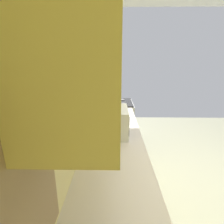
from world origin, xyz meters
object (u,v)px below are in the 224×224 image
object	(u,v)px
microwave	(112,121)
oven_range	(116,124)
kettle	(121,108)
bowl	(122,115)

from	to	relation	value
microwave	oven_range	bearing A→B (deg)	-1.95
kettle	oven_range	bearing A→B (deg)	7.56
kettle	microwave	bearing A→B (deg)	171.40
bowl	oven_range	bearing A→B (deg)	5.19
oven_range	bowl	world-z (taller)	oven_range
oven_range	kettle	distance (m)	0.78
oven_range	bowl	xyz separation A→B (m)	(-0.86, -0.08, 0.47)
microwave	bowl	xyz separation A→B (m)	(0.57, -0.13, -0.11)
bowl	kettle	world-z (taller)	kettle
microwave	bowl	world-z (taller)	microwave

